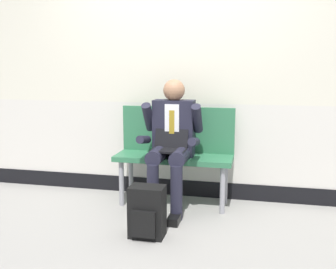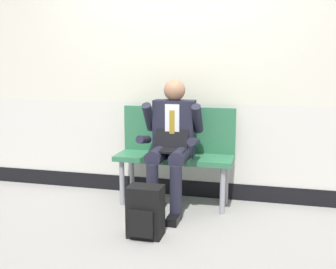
# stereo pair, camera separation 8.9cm
# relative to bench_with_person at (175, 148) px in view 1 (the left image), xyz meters

# --- Properties ---
(ground_plane) EXTENTS (18.00, 18.00, 0.00)m
(ground_plane) POSITION_rel_bench_with_person_xyz_m (-0.03, -0.51, -0.57)
(ground_plane) COLOR gray
(station_wall) EXTENTS (6.40, 0.14, 3.06)m
(station_wall) POSITION_rel_bench_with_person_xyz_m (-0.03, 0.27, 0.95)
(station_wall) COLOR beige
(station_wall) RESTS_ON ground
(bench_with_person) EXTENTS (1.16, 0.42, 0.97)m
(bench_with_person) POSITION_rel_bench_with_person_xyz_m (0.00, 0.00, 0.00)
(bench_with_person) COLOR #2D6B47
(bench_with_person) RESTS_ON ground
(person_seated) EXTENTS (0.57, 0.70, 1.26)m
(person_seated) POSITION_rel_bench_with_person_xyz_m (-0.00, -0.20, 0.11)
(person_seated) COLOR #1E1E2D
(person_seated) RESTS_ON ground
(backpack) EXTENTS (0.28, 0.23, 0.43)m
(backpack) POSITION_rel_bench_with_person_xyz_m (-0.05, -0.89, -0.36)
(backpack) COLOR black
(backpack) RESTS_ON ground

